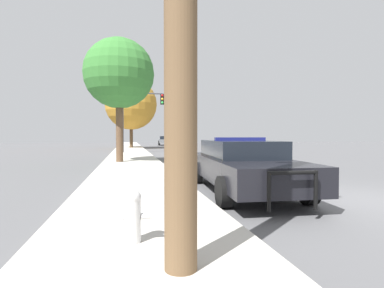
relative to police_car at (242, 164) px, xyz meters
The scene contains 9 objects.
ground_plane 2.95m from the police_car, 35.77° to the right, with size 110.00×110.00×0.00m, color #565659.
sidewalk_left 3.31m from the police_car, 149.02° to the right, with size 3.00×110.00×0.13m.
police_car is the anchor object (origin of this frame).
fire_hydrant 4.67m from the police_car, 129.07° to the right, with size 0.51×0.22×0.69m.
traffic_light 18.08m from the police_car, 96.45° to the left, with size 3.49×0.35×5.03m.
car_background_distant 37.96m from the police_car, 86.17° to the left, with size 2.20×4.58×1.39m.
box_truck 36.55m from the police_car, 83.30° to the left, with size 2.73×6.82×2.93m.
tree_sidewalk_far 27.46m from the police_car, 95.46° to the left, with size 5.79×5.79×7.81m.
tree_sidewalk_near 10.01m from the police_car, 111.74° to the left, with size 3.63×3.63×6.41m.
Camera 1 is at (-5.31, -5.84, 1.51)m, focal length 28.00 mm.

